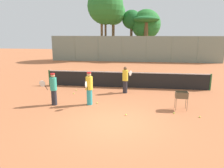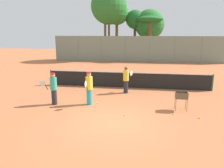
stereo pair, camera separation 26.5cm
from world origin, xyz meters
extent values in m
plane|color=#B7663D|center=(0.00, 0.00, 0.00)|extent=(80.00, 80.00, 0.00)
cylinder|color=#26592D|center=(-5.40, 6.07, 0.54)|extent=(0.10, 0.10, 1.07)
cylinder|color=#26592D|center=(5.40, 6.07, 0.54)|extent=(0.10, 0.10, 1.07)
cube|color=black|center=(0.00, 6.07, 0.51)|extent=(10.80, 0.01, 1.01)
cube|color=white|center=(0.00, 6.07, 1.04)|extent=(10.80, 0.02, 0.06)
cylinder|color=gray|center=(-10.77, 19.63, 1.61)|extent=(0.08, 0.08, 3.23)
cylinder|color=gray|center=(-7.69, 19.63, 1.61)|extent=(0.08, 0.08, 3.23)
cylinder|color=gray|center=(-4.62, 19.63, 1.61)|extent=(0.08, 0.08, 3.23)
cylinder|color=gray|center=(-1.54, 19.63, 1.61)|extent=(0.08, 0.08, 3.23)
cylinder|color=gray|center=(1.54, 19.63, 1.61)|extent=(0.08, 0.08, 3.23)
cylinder|color=gray|center=(4.62, 19.63, 1.61)|extent=(0.08, 0.08, 3.23)
cylinder|color=gray|center=(7.69, 19.63, 1.61)|extent=(0.08, 0.08, 3.23)
cylinder|color=gray|center=(10.77, 19.63, 1.61)|extent=(0.08, 0.08, 3.23)
cube|color=gray|center=(0.00, 19.63, 1.61)|extent=(21.54, 0.01, 3.23)
cylinder|color=brown|center=(-0.56, 23.24, 2.32)|extent=(0.36, 0.36, 4.63)
sphere|color=#1E6028|center=(-0.56, 23.24, 5.41)|extent=(2.59, 2.59, 2.59)
cylinder|color=brown|center=(-3.09, 23.01, 2.67)|extent=(0.39, 0.39, 5.33)
sphere|color=#338438|center=(-3.09, 23.01, 6.34)|extent=(3.34, 3.34, 3.34)
cylinder|color=brown|center=(-4.42, 21.35, 3.31)|extent=(0.32, 0.32, 6.62)
sphere|color=#1E6028|center=(-4.42, 21.35, 7.60)|extent=(3.28, 3.28, 3.28)
cylinder|color=brown|center=(1.46, 21.65, 2.46)|extent=(0.55, 0.55, 4.92)
ellipsoid|color=#1E6028|center=(1.46, 21.65, 5.34)|extent=(3.37, 3.37, 0.84)
cylinder|color=brown|center=(1.44, 23.46, 1.78)|extent=(0.55, 0.55, 3.55)
sphere|color=#28722D|center=(1.44, 23.46, 4.77)|extent=(4.06, 4.06, 4.06)
cylinder|color=brown|center=(-3.94, 21.55, 2.80)|extent=(0.27, 0.27, 5.60)
sphere|color=#28722D|center=(-3.94, 21.55, 7.02)|extent=(4.73, 4.73, 4.73)
cylinder|color=#26262D|center=(0.04, 4.73, 0.39)|extent=(0.27, 0.27, 0.77)
cylinder|color=yellow|center=(0.04, 4.73, 1.09)|extent=(0.34, 0.34, 0.64)
sphere|color=brown|center=(0.04, 4.73, 1.52)|extent=(0.21, 0.21, 0.21)
cylinder|color=black|center=(0.23, 5.02, 0.93)|extent=(0.11, 0.14, 0.27)
ellipsoid|color=silver|center=(0.33, 5.16, 1.15)|extent=(0.25, 0.35, 0.43)
cylinder|color=#26262D|center=(-3.38, 1.95, 0.39)|extent=(0.27, 0.27, 0.77)
cylinder|color=teal|center=(-3.38, 1.95, 1.10)|extent=(0.34, 0.34, 0.65)
sphere|color=tan|center=(-3.38, 1.95, 1.52)|extent=(0.21, 0.21, 0.21)
cylinder|color=red|center=(-3.38, 1.95, 1.61)|extent=(0.22, 0.22, 0.05)
cylinder|color=black|center=(-3.69, 1.79, 0.94)|extent=(0.14, 0.09, 0.27)
ellipsoid|color=silver|center=(-3.84, 1.71, 1.16)|extent=(0.37, 0.21, 0.43)
cylinder|color=teal|center=(-1.60, 2.24, 0.40)|extent=(0.28, 0.28, 0.80)
cylinder|color=yellow|center=(-1.60, 2.24, 1.13)|extent=(0.35, 0.35, 0.67)
sphere|color=tan|center=(-1.60, 2.24, 1.57)|extent=(0.22, 0.22, 0.22)
cylinder|color=red|center=(-1.60, 2.24, 1.67)|extent=(0.23, 0.23, 0.05)
cylinder|color=black|center=(-1.61, 1.89, 0.97)|extent=(0.04, 0.15, 0.27)
ellipsoid|color=silver|center=(-1.62, 1.71, 1.19)|extent=(0.05, 0.40, 0.43)
cylinder|color=brown|center=(2.67, 1.90, 0.29)|extent=(0.02, 0.02, 0.59)
cylinder|color=brown|center=(3.18, 1.90, 0.29)|extent=(0.02, 0.02, 0.59)
cylinder|color=brown|center=(2.67, 2.26, 0.29)|extent=(0.02, 0.02, 0.59)
cylinder|color=brown|center=(3.18, 2.26, 0.29)|extent=(0.02, 0.02, 0.59)
cube|color=brown|center=(2.92, 2.08, 0.59)|extent=(0.55, 0.40, 0.01)
cube|color=brown|center=(2.92, 1.88, 0.74)|extent=(0.55, 0.01, 0.30)
cube|color=brown|center=(2.92, 2.28, 0.74)|extent=(0.55, 0.01, 0.30)
cube|color=brown|center=(2.65, 2.08, 0.74)|extent=(0.01, 0.40, 0.30)
cube|color=brown|center=(3.20, 2.08, 0.74)|extent=(0.01, 0.40, 0.30)
sphere|color=#D1E54C|center=(2.95, 1.94, 0.63)|extent=(0.07, 0.07, 0.07)
sphere|color=#D1E54C|center=(2.74, 1.97, 0.69)|extent=(0.07, 0.07, 0.07)
sphere|color=#D1E54C|center=(2.85, 2.15, 0.69)|extent=(0.07, 0.07, 0.07)
sphere|color=#D1E54C|center=(3.03, 2.07, 0.69)|extent=(0.07, 0.07, 0.07)
sphere|color=#D1E54C|center=(3.10, 2.19, 0.69)|extent=(0.07, 0.07, 0.07)
sphere|color=#D1E54C|center=(2.86, 2.15, 0.63)|extent=(0.07, 0.07, 0.07)
sphere|color=#D1E54C|center=(2.95, 2.07, 0.63)|extent=(0.07, 0.07, 0.07)
sphere|color=#D1E54C|center=(2.75, 2.16, 0.63)|extent=(0.07, 0.07, 0.07)
sphere|color=#D1E54C|center=(2.88, 2.01, 0.69)|extent=(0.07, 0.07, 0.07)
sphere|color=#D1E54C|center=(-2.56, 5.22, 0.03)|extent=(0.07, 0.07, 0.07)
sphere|color=#D1E54C|center=(2.53, 1.45, 0.03)|extent=(0.07, 0.07, 0.07)
sphere|color=#D1E54C|center=(-4.78, 5.46, 0.03)|extent=(0.07, 0.07, 0.07)
sphere|color=#D1E54C|center=(-3.11, 4.86, 0.03)|extent=(0.07, 0.07, 0.07)
sphere|color=#D1E54C|center=(3.58, 1.14, 0.03)|extent=(0.07, 0.07, 0.07)
sphere|color=#D1E54C|center=(-3.01, 4.02, 0.03)|extent=(0.07, 0.07, 0.07)
sphere|color=#D1E54C|center=(-1.24, 2.43, 0.03)|extent=(0.07, 0.07, 0.07)
sphere|color=#D1E54C|center=(0.37, 0.96, 0.03)|extent=(0.07, 0.07, 0.07)
camera|label=1|loc=(0.99, -8.22, 3.60)|focal=35.00mm
camera|label=2|loc=(1.25, -8.18, 3.60)|focal=35.00mm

